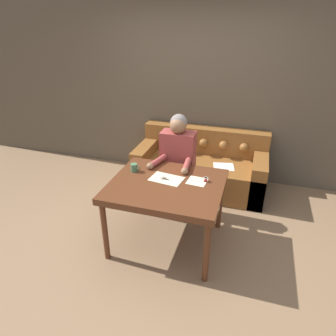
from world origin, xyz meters
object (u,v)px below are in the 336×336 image
(mug, at_px, (134,168))
(thread_spool, at_px, (206,180))
(dining_table, at_px, (167,190))
(scissors, at_px, (167,180))
(couch, at_px, (201,167))
(person, at_px, (178,165))

(mug, height_order, thread_spool, mug)
(dining_table, height_order, mug, mug)
(dining_table, relative_size, thread_spool, 25.92)
(thread_spool, bearing_deg, mug, -179.92)
(scissors, bearing_deg, mug, 168.64)
(dining_table, height_order, thread_spool, thread_spool)
(dining_table, relative_size, scissors, 5.28)
(mug, relative_size, thread_spool, 2.51)
(thread_spool, bearing_deg, dining_table, -158.00)
(scissors, distance_m, mug, 0.41)
(couch, distance_m, thread_spool, 1.34)
(couch, xyz_separation_m, thread_spool, (0.28, -1.22, 0.48))
(thread_spool, bearing_deg, person, 131.32)
(couch, height_order, mug, mug)
(person, relative_size, scissors, 5.88)
(dining_table, distance_m, scissors, 0.11)
(couch, bearing_deg, thread_spool, -77.16)
(couch, relative_size, thread_spool, 41.41)
(dining_table, xyz_separation_m, person, (-0.06, 0.65, -0.03))
(dining_table, xyz_separation_m, thread_spool, (0.38, 0.15, 0.10))
(mug, xyz_separation_m, thread_spool, (0.80, 0.00, -0.02))
(couch, xyz_separation_m, mug, (-0.53, -1.22, 0.50))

